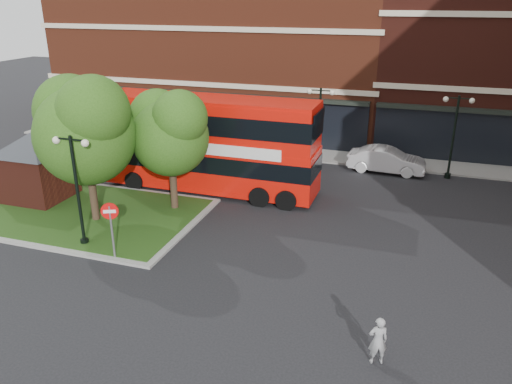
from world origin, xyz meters
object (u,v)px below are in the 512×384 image
(bus, at_px, (209,138))
(car_white, at_px, (386,160))
(woman, at_px, (378,341))
(car_silver, at_px, (216,144))

(bus, distance_m, car_white, 11.37)
(woman, bearing_deg, bus, -68.46)
(car_white, bearing_deg, woman, -173.81)
(bus, height_order, woman, bus)
(car_silver, relative_size, car_white, 0.98)
(bus, xyz_separation_m, woman, (10.39, -11.74, -2.23))
(bus, bearing_deg, car_white, 34.70)
(car_silver, bearing_deg, car_white, -94.23)
(car_silver, bearing_deg, woman, -149.21)
(bus, relative_size, car_white, 2.57)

